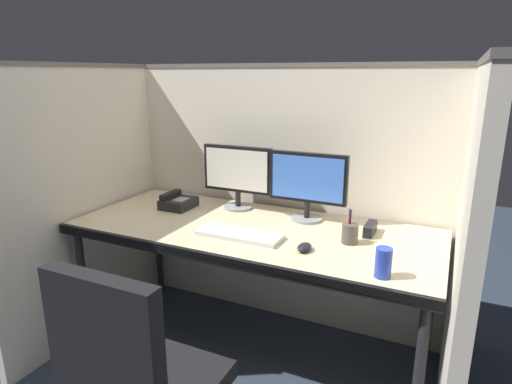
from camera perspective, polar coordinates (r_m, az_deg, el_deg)
The scene contains 13 objects.
ground_plane at distance 2.40m, azimuth -3.89°, elevation -23.87°, with size 8.00×8.00×0.00m, color #2D3847.
cubicle_partition_rear at distance 2.63m, azimuth 3.66°, elevation -0.66°, with size 2.21×0.06×1.57m.
cubicle_partition_left at distance 2.74m, azimuth -20.63°, elevation -1.03°, with size 0.06×1.41×1.57m.
cubicle_partition_right at distance 1.95m, azimuth 25.61°, elevation -8.09°, with size 0.06×1.41×1.57m.
desk at distance 2.27m, azimuth -0.67°, elevation -5.97°, with size 1.90×0.80×0.74m.
monitor_left at distance 2.52m, azimuth -2.46°, elevation 2.53°, with size 0.43×0.17×0.37m.
monitor_right at distance 2.33m, azimuth 6.86°, elevation 1.34°, with size 0.43×0.17×0.37m.
keyboard_main at distance 2.14m, azimuth -2.31°, elevation -5.63°, with size 0.43×0.15×0.02m, color silver.
computer_mouse at distance 1.98m, azimuth 6.42°, elevation -7.27°, with size 0.06×0.10×0.04m.
soda_can at distance 1.79m, azimuth 16.49°, elevation -8.95°, with size 0.07×0.07×0.12m, color #263FB2.
pen_cup at distance 2.09m, azimuth 12.30°, elevation -5.35°, with size 0.08×0.08×0.17m.
desk_phone at distance 2.62m, azimuth -10.31°, elevation -1.34°, with size 0.17×0.19×0.09m.
red_stapler at distance 2.24m, azimuth 14.85°, elevation -4.71°, with size 0.04×0.15×0.06m, color black.
Camera 1 is at (0.92, -1.61, 1.52)m, focal length 30.26 mm.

